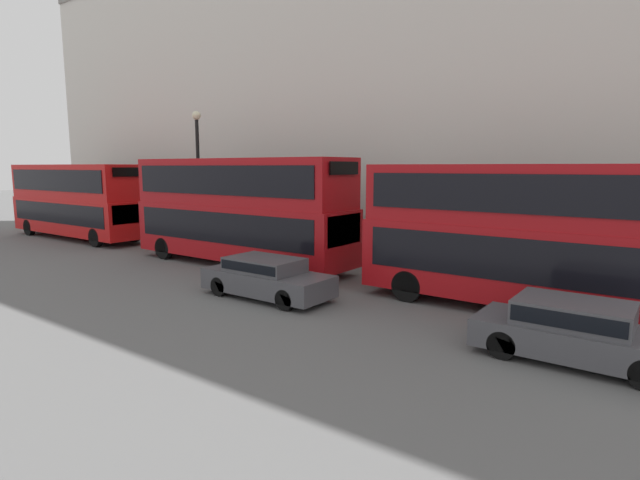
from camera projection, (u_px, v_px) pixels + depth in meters
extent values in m
cube|color=#A80F14|center=(534.00, 264.00, 14.46)|extent=(2.55, 10.12, 2.19)
cube|color=#A80F14|center=(538.00, 195.00, 14.18)|extent=(2.50, 9.92, 1.76)
cube|color=black|center=(535.00, 255.00, 14.43)|extent=(2.59, 9.31, 1.22)
cube|color=black|center=(539.00, 192.00, 14.16)|extent=(2.59, 9.31, 1.06)
cylinder|color=black|center=(407.00, 286.00, 15.73)|extent=(0.30, 1.00, 1.00)
cylinder|color=black|center=(436.00, 274.00, 17.53)|extent=(0.30, 1.00, 1.00)
cube|color=#A80F14|center=(240.00, 231.00, 21.51)|extent=(2.55, 10.83, 2.25)
cube|color=#A80F14|center=(239.00, 182.00, 21.20)|extent=(2.50, 10.61, 1.97)
cube|color=black|center=(240.00, 225.00, 21.47)|extent=(2.59, 9.96, 1.26)
cube|color=black|center=(239.00, 180.00, 21.18)|extent=(2.59, 9.96, 1.18)
cube|color=black|center=(344.00, 230.00, 18.28)|extent=(2.17, 0.06, 1.13)
cube|color=black|center=(344.00, 168.00, 17.95)|extent=(1.78, 0.06, 0.47)
cylinder|color=black|center=(292.00, 268.00, 18.51)|extent=(0.30, 1.00, 1.00)
cylinder|color=black|center=(327.00, 259.00, 20.31)|extent=(0.30, 1.00, 1.00)
cylinder|color=black|center=(164.00, 248.00, 22.99)|extent=(0.30, 1.00, 1.00)
cylinder|color=black|center=(202.00, 242.00, 24.78)|extent=(0.30, 1.00, 1.00)
cube|color=red|center=(78.00, 216.00, 29.40)|extent=(2.55, 10.82, 2.02)
cube|color=red|center=(76.00, 182.00, 29.11)|extent=(2.50, 10.60, 1.97)
cube|color=black|center=(78.00, 212.00, 29.37)|extent=(2.59, 9.95, 1.13)
cube|color=black|center=(76.00, 180.00, 29.10)|extent=(2.59, 9.95, 1.18)
cube|color=black|center=(131.00, 214.00, 26.19)|extent=(2.17, 0.06, 1.01)
cube|color=black|center=(128.00, 172.00, 25.87)|extent=(1.78, 0.06, 0.47)
cylinder|color=black|center=(96.00, 238.00, 26.40)|extent=(0.30, 1.00, 1.00)
cylinder|color=black|center=(134.00, 233.00, 28.19)|extent=(0.30, 1.00, 1.00)
cylinder|color=black|center=(29.00, 227.00, 30.87)|extent=(0.30, 1.00, 1.00)
cylinder|color=black|center=(66.00, 224.00, 32.66)|extent=(0.30, 1.00, 1.00)
cube|color=#47474C|center=(577.00, 340.00, 10.87)|extent=(1.82, 4.23, 0.63)
cube|color=#47474C|center=(573.00, 313.00, 10.85)|extent=(1.60, 2.33, 0.53)
cube|color=black|center=(573.00, 312.00, 10.85)|extent=(1.64, 2.21, 0.34)
cylinder|color=black|center=(502.00, 345.00, 11.06)|extent=(0.22, 0.64, 0.64)
cylinder|color=black|center=(521.00, 326.00, 12.33)|extent=(0.22, 0.64, 0.64)
cube|color=#47474C|center=(267.00, 282.00, 16.20)|extent=(1.77, 4.43, 0.68)
cube|color=#47474C|center=(264.00, 264.00, 16.18)|extent=(1.56, 2.44, 0.45)
cube|color=black|center=(264.00, 264.00, 16.18)|extent=(1.60, 2.31, 0.29)
cylinder|color=black|center=(285.00, 300.00, 14.78)|extent=(0.22, 0.64, 0.64)
cylinder|color=black|center=(316.00, 289.00, 16.02)|extent=(0.22, 0.64, 0.64)
cylinder|color=black|center=(220.00, 286.00, 16.44)|extent=(0.22, 0.64, 0.64)
cylinder|color=black|center=(252.00, 278.00, 17.68)|extent=(0.22, 0.64, 0.64)
cylinder|color=black|center=(199.00, 185.00, 25.61)|extent=(0.18, 0.18, 6.56)
sphere|color=beige|center=(196.00, 116.00, 25.10)|extent=(0.44, 0.44, 0.44)
cylinder|color=#334C6B|center=(120.00, 222.00, 31.53)|extent=(0.36, 0.36, 1.52)
sphere|color=tan|center=(119.00, 208.00, 31.40)|extent=(0.22, 0.22, 0.22)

